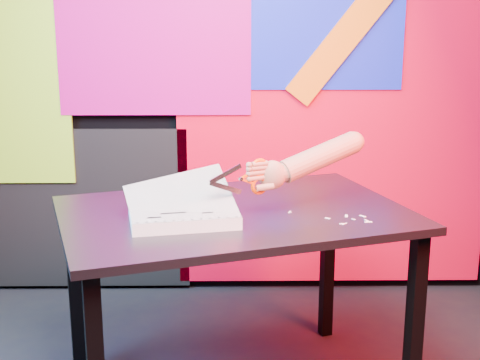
{
  "coord_description": "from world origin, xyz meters",
  "views": [
    {
      "loc": [
        0.13,
        -1.88,
        1.45
      ],
      "look_at": [
        0.16,
        0.42,
        0.87
      ],
      "focal_mm": 50.0,
      "sensor_mm": 36.0,
      "label": 1
    }
  ],
  "objects": [
    {
      "name": "room",
      "position": [
        0.0,
        0.0,
        1.35
      ],
      "size": [
        3.01,
        3.01,
        2.71
      ],
      "color": "black",
      "rests_on": "ground"
    },
    {
      "name": "backdrop",
      "position": [
        0.06,
        1.46,
        0.96
      ],
      "size": [
        2.88,
        0.05,
        2.08
      ],
      "color": "red",
      "rests_on": "ground"
    },
    {
      "name": "work_table",
      "position": [
        0.14,
        0.44,
        0.66
      ],
      "size": [
        1.43,
        1.16,
        0.75
      ],
      "rotation": [
        0.0,
        0.0,
        0.31
      ],
      "color": "black",
      "rests_on": "ground"
    },
    {
      "name": "printout_stack",
      "position": [
        -0.04,
        0.31,
        0.77
      ],
      "size": [
        0.42,
        0.33,
        0.19
      ],
      "rotation": [
        0.0,
        0.0,
        0.19
      ],
      "color": "silver",
      "rests_on": "work_table"
    },
    {
      "name": "scissors",
      "position": [
        0.21,
        0.37,
        0.89
      ],
      "size": [
        0.21,
        0.11,
        0.13
      ],
      "rotation": [
        0.0,
        0.0,
        0.47
      ],
      "color": "#B2B2B2",
      "rests_on": "printout_stack"
    },
    {
      "name": "hand_forearm",
      "position": [
        0.42,
        0.47,
        0.93
      ],
      "size": [
        0.44,
        0.25,
        0.18
      ],
      "rotation": [
        0.0,
        0.0,
        0.47
      ],
      "color": "#8A554A",
      "rests_on": "work_table"
    },
    {
      "name": "paper_clippings",
      "position": [
        0.52,
        0.35,
        0.75
      ],
      "size": [
        0.28,
        0.16,
        0.0
      ],
      "color": "silver",
      "rests_on": "work_table"
    }
  ]
}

